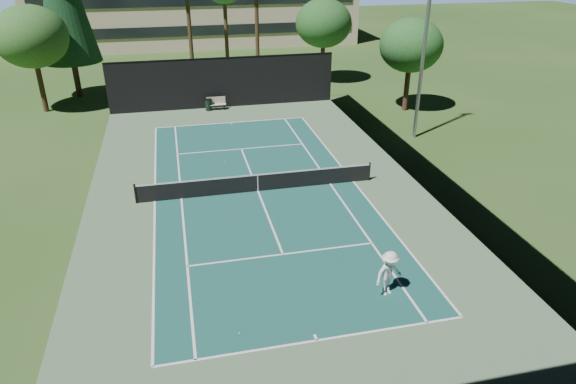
% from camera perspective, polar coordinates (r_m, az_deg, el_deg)
% --- Properties ---
extents(ground, '(160.00, 160.00, 0.00)m').
position_cam_1_polar(ground, '(28.00, -3.35, 0.07)').
color(ground, '#2C4D1C').
rests_on(ground, ground).
extents(apron_slab, '(18.00, 32.00, 0.01)m').
position_cam_1_polar(apron_slab, '(28.00, -3.35, 0.08)').
color(apron_slab, '#51714F').
rests_on(apron_slab, ground).
extents(court_surface, '(10.97, 23.77, 0.01)m').
position_cam_1_polar(court_surface, '(28.00, -3.35, 0.10)').
color(court_surface, '#19504A').
rests_on(court_surface, ground).
extents(court_lines, '(11.07, 23.87, 0.01)m').
position_cam_1_polar(court_lines, '(28.00, -3.36, 0.11)').
color(court_lines, white).
rests_on(court_lines, ground).
extents(tennis_net, '(12.90, 0.10, 1.10)m').
position_cam_1_polar(tennis_net, '(27.76, -3.38, 1.10)').
color(tennis_net, black).
rests_on(tennis_net, ground).
extents(fence, '(18.04, 32.05, 4.03)m').
position_cam_1_polar(fence, '(27.24, -3.49, 3.92)').
color(fence, black).
rests_on(fence, ground).
extents(player, '(1.38, 1.06, 1.88)m').
position_cam_1_polar(player, '(20.12, 11.16, -8.86)').
color(player, white).
rests_on(player, ground).
extents(tennis_ball_a, '(0.07, 0.07, 0.07)m').
position_cam_1_polar(tennis_ball_a, '(18.60, -5.41, -15.36)').
color(tennis_ball_a, '#BFE133').
rests_on(tennis_ball_a, ground).
extents(tennis_ball_b, '(0.07, 0.07, 0.07)m').
position_cam_1_polar(tennis_ball_b, '(31.83, -7.01, 3.33)').
color(tennis_ball_b, yellow).
rests_on(tennis_ball_b, ground).
extents(tennis_ball_c, '(0.07, 0.07, 0.07)m').
position_cam_1_polar(tennis_ball_c, '(29.47, -6.40, 1.41)').
color(tennis_ball_c, '#CADA31').
rests_on(tennis_ball_c, ground).
extents(tennis_ball_d, '(0.08, 0.08, 0.08)m').
position_cam_1_polar(tennis_ball_d, '(29.90, -15.95, 0.89)').
color(tennis_ball_d, '#CFD730').
rests_on(tennis_ball_d, ground).
extents(park_bench, '(1.50, 0.45, 1.02)m').
position_cam_1_polar(park_bench, '(42.07, -7.98, 9.77)').
color(park_bench, beige).
rests_on(park_bench, ground).
extents(trash_bin, '(0.56, 0.56, 0.95)m').
position_cam_1_polar(trash_bin, '(41.97, -8.82, 9.57)').
color(trash_bin, black).
rests_on(trash_bin, ground).
extents(decid_tree_a, '(5.12, 5.12, 7.62)m').
position_cam_1_polar(decid_tree_a, '(49.33, 3.98, 18.19)').
color(decid_tree_a, '#402B1B').
rests_on(decid_tree_a, ground).
extents(decid_tree_b, '(4.80, 4.80, 7.14)m').
position_cam_1_polar(decid_tree_b, '(41.59, 13.51, 15.56)').
color(decid_tree_b, '#4A2E20').
rests_on(decid_tree_b, ground).
extents(decid_tree_c, '(5.44, 5.44, 8.09)m').
position_cam_1_polar(decid_tree_c, '(44.47, -26.68, 15.15)').
color(decid_tree_c, '#4B3120').
rests_on(decid_tree_c, ground).
extents(campus_building, '(40.50, 12.50, 8.30)m').
position_cam_1_polar(campus_building, '(71.37, -10.10, 19.40)').
color(campus_building, beige).
rests_on(campus_building, ground).
extents(light_pole, '(0.90, 0.25, 12.22)m').
position_cam_1_polar(light_pole, '(35.19, 14.96, 15.83)').
color(light_pole, '#95979D').
rests_on(light_pole, ground).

